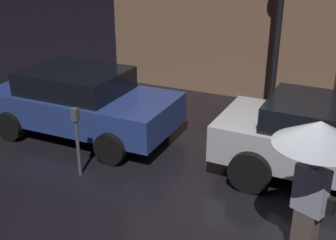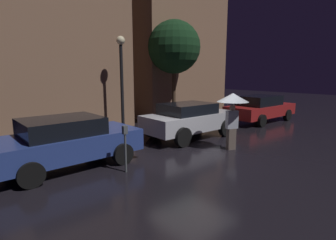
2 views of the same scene
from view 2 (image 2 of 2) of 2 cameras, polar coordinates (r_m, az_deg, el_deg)
ground_plane at (r=9.07m, az=5.47°, el=-6.72°), size 60.00×60.00×0.00m
building_facade_left at (r=13.30m, az=-23.17°, el=17.54°), size 6.11×3.00×9.04m
building_facade_right at (r=17.14m, az=1.88°, el=18.18°), size 6.15×3.00×10.05m
parked_car_blue at (r=7.97m, az=-21.17°, el=-4.22°), size 3.97×2.04×1.41m
parked_car_silver at (r=10.80m, az=4.73°, el=0.24°), size 4.07×1.95×1.43m
parked_car_red at (r=15.25m, az=19.45°, el=2.49°), size 4.50×1.95×1.43m
pedestrian_with_umbrella at (r=9.18m, az=13.89°, el=3.39°), size 1.07×1.07×1.96m
parking_meter at (r=7.04m, az=-9.30°, el=-5.12°), size 0.12×0.10×1.27m
street_lamp_near at (r=11.63m, az=-10.10°, el=10.57°), size 0.37×0.37×4.18m
street_tree at (r=13.82m, az=1.32°, el=15.53°), size 2.68×2.68×5.28m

